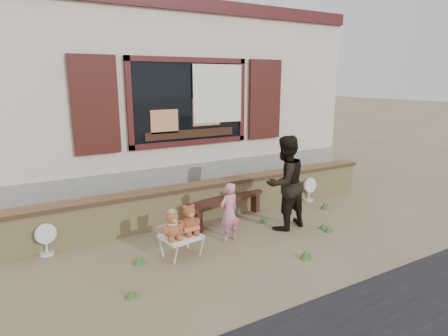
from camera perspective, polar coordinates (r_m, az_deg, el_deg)
ground at (r=6.26m, az=2.77°, el=-10.06°), size 80.00×80.00×0.00m
shopfront at (r=9.83m, az=-11.51°, el=10.27°), size 8.04×5.13×4.00m
brick_wall at (r=6.95m, az=-1.64°, el=-4.63°), size 7.10×0.36×0.67m
bench at (r=6.76m, az=0.20°, el=-5.44°), size 1.68×0.74×0.42m
folding_chair at (r=5.47m, az=-6.56°, el=-10.46°), size 0.58×0.54×0.32m
teddy_bear_left at (r=5.31m, az=-7.91°, el=-8.47°), size 0.34×0.31×0.41m
teddy_bear_right at (r=5.44m, az=-5.38°, el=-7.68°), size 0.37×0.33×0.44m
child at (r=5.87m, az=0.77°, el=-6.73°), size 0.38×0.29×0.94m
adult at (r=6.34m, az=9.26°, el=-2.24°), size 0.85×0.71×1.60m
fan_left at (r=6.07m, az=-25.55°, el=-9.74°), size 0.31×0.20×0.48m
fan_right at (r=8.03m, az=12.79°, el=-3.15°), size 0.31×0.21×0.50m
grass_tufts at (r=6.00m, az=6.01°, el=-10.62°), size 4.34×1.57×0.14m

